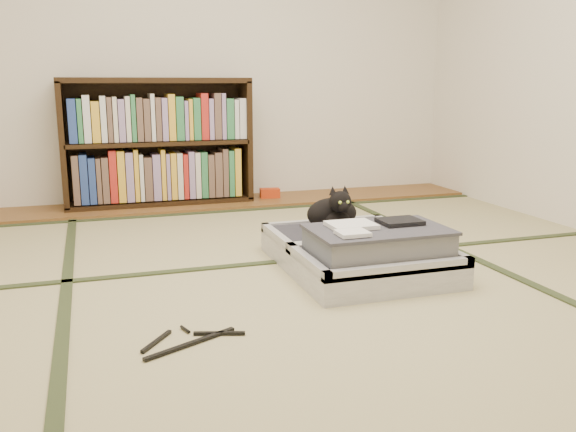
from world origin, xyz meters
name	(u,v)px	position (x,y,z in m)	size (l,w,h in m)	color
floor	(302,287)	(0.00, 0.00, 0.00)	(4.50, 4.50, 0.00)	tan
wood_strip	(214,203)	(0.00, 2.00, 0.01)	(4.00, 0.50, 0.02)	brown
red_item	(270,193)	(0.45, 2.03, 0.06)	(0.15, 0.09, 0.07)	#BC320F
tatami_borders	(270,257)	(0.00, 0.49, 0.00)	(4.00, 4.50, 0.01)	#2D381E
bookcase	(158,145)	(-0.38, 2.07, 0.45)	(1.35, 0.31, 0.92)	black
suitcase	(360,251)	(0.35, 0.15, 0.10)	(0.70, 0.94, 0.28)	silver
cat	(334,213)	(0.33, 0.44, 0.23)	(0.31, 0.32, 0.25)	black
cable_coil	(362,224)	(0.51, 0.48, 0.15)	(0.10, 0.10, 0.02)	white
hanger	(190,340)	(-0.57, -0.43, 0.01)	(0.38, 0.25, 0.01)	black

